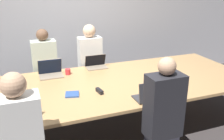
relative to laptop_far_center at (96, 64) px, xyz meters
name	(u,v)px	position (x,y,z in m)	size (l,w,h in m)	color
ground_plane	(98,129)	(-0.20, -0.70, -0.79)	(24.00, 24.00, 0.00)	#383333
curtain_wall	(68,18)	(-0.20, 1.16, 0.61)	(12.00, 0.06, 2.80)	#ADADB2
conference_table	(97,87)	(-0.20, -0.70, -0.10)	(4.64, 1.67, 0.72)	tan
laptop_far_center	(96,64)	(0.00, 0.00, 0.00)	(0.35, 0.22, 0.22)	gray
person_far_center	(90,64)	(-0.01, 0.33, -0.11)	(0.40, 0.24, 1.40)	#2D2D38
laptop_near_left	(17,113)	(-1.27, -1.29, 0.01)	(0.36, 0.26, 0.26)	#B7B7BC
laptop_far_midleft	(51,71)	(-0.76, -0.12, 0.01)	(0.36, 0.27, 0.26)	gray
person_far_midleft	(46,70)	(-0.80, 0.35, -0.13)	(0.40, 0.24, 1.37)	#2D2D38
cup_far_midleft	(68,72)	(-0.51, -0.16, -0.02)	(0.08, 0.08, 0.09)	red
laptop_near_midright	(150,95)	(0.25, -1.40, 0.01)	(0.34, 0.25, 0.25)	#333338
person_near_midright	(163,118)	(0.24, -1.73, -0.13)	(0.40, 0.24, 1.37)	#2D2D38
stapler	(100,91)	(-0.26, -0.97, -0.04)	(0.07, 0.15, 0.05)	black
notebook	(72,94)	(-0.60, -0.92, -0.06)	(0.21, 0.21, 0.02)	#2D4C8C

